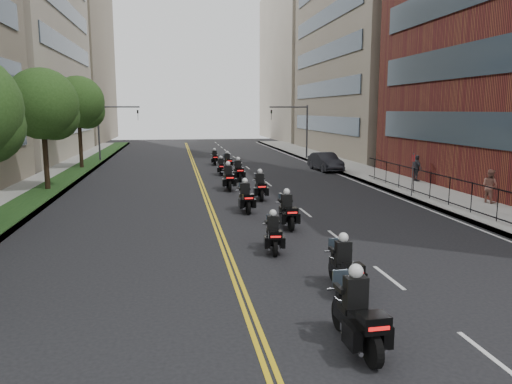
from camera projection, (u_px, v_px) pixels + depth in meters
ground at (343, 368)px, 9.99m from camera, size 160.00×160.00×0.00m
sidewalk_right at (387, 180)px, 36.23m from camera, size 4.00×90.00×0.15m
sidewalk_left at (39, 188)px, 32.41m from camera, size 4.00×90.00×0.15m
grass_strip at (52, 186)px, 32.52m from camera, size 2.00×90.00×0.04m
building_right_tan at (387, 23)px, 57.70m from camera, size 15.11×28.00×30.00m
building_right_far at (315, 64)px, 87.25m from camera, size 15.00×28.00×26.00m
building_left_far at (54, 60)px, 80.32m from camera, size 16.00×28.00×26.00m
iron_fence at (484, 201)px, 23.28m from camera, size 0.05×28.00×1.50m
street_trees at (19, 109)px, 25.51m from camera, size 4.40×38.40×7.98m
traffic_signal_right at (298, 124)px, 51.80m from camera, size 4.09×0.20×5.60m
traffic_signal_left at (109, 124)px, 48.77m from camera, size 4.09×0.20×5.60m
motorcycle_0 at (357, 317)px, 10.66m from camera, size 0.60×2.52×1.86m
motorcycle_1 at (344, 269)px, 14.12m from camera, size 0.52×2.27×1.68m
motorcycle_2 at (273, 235)px, 18.12m from camera, size 0.57×2.08×1.54m
motorcycle_3 at (287, 212)px, 21.80m from camera, size 0.53×2.32×1.72m
motorcycle_4 at (245, 199)px, 25.23m from camera, size 0.55×2.31×1.71m
motorcycle_5 at (260, 187)px, 28.73m from camera, size 0.59×2.38×1.75m
motorcycle_6 at (228, 179)px, 32.08m from camera, size 0.57×2.50×1.85m
motorcycle_7 at (238, 172)px, 36.13m from camera, size 0.55×2.37×1.75m
motorcycle_8 at (221, 167)px, 39.57m from camera, size 0.47×2.06×1.52m
motorcycle_9 at (228, 162)px, 43.46m from camera, size 0.59×2.14×1.58m
motorcycle_10 at (215, 158)px, 46.83m from camera, size 0.48×2.12×1.57m
parked_sedan at (325, 162)px, 42.27m from camera, size 1.98×4.76×1.53m
pedestrian_b at (490, 186)px, 26.81m from camera, size 0.89×1.03×1.82m
pedestrian_c at (417, 168)px, 34.90m from camera, size 0.58×1.12×1.83m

